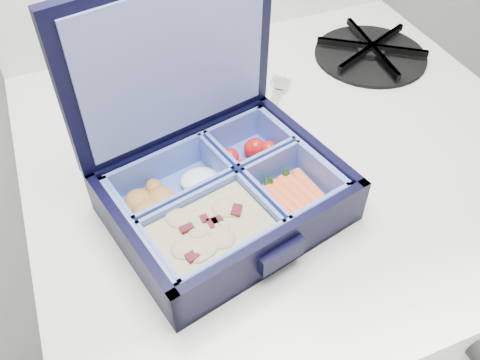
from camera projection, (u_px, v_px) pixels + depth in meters
name	position (u px, v px, depth m)	size (l,w,h in m)	color
stove	(266.00, 317.00, 1.03)	(0.66, 0.66, 0.99)	white
bento_box	(226.00, 197.00, 0.55)	(0.24, 0.19, 0.06)	black
burner_grate	(371.00, 50.00, 0.79)	(0.17, 0.17, 0.03)	black
burner_grate_rear	(111.00, 61.00, 0.77)	(0.16, 0.16, 0.02)	black
fork	(264.00, 122.00, 0.68)	(0.02, 0.18, 0.01)	silver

